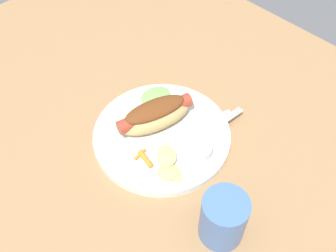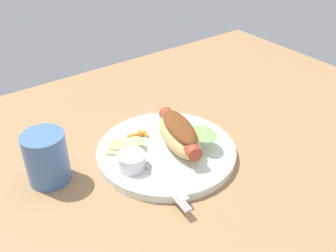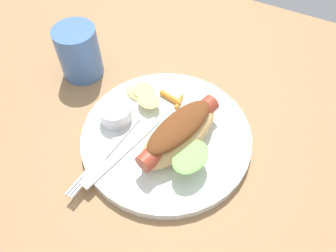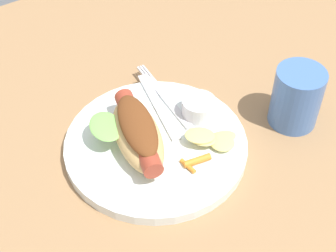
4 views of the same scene
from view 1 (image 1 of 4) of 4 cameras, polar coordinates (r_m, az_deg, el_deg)
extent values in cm
cube|color=#9E754C|center=(78.69, -0.02, -0.46)|extent=(120.00, 90.00, 1.80)
cylinder|color=white|center=(75.60, -0.89, -1.35)|extent=(25.91, 25.91, 1.60)
ellipsoid|color=tan|center=(74.69, -1.84, 1.41)|extent=(9.72, 15.34, 4.42)
cylinder|color=#A33D28|center=(74.11, -1.85, 1.79)|extent=(6.63, 15.08, 2.70)
ellipsoid|color=brown|center=(73.19, -1.88, 2.42)|extent=(7.67, 12.88, 2.21)
ellipsoid|color=#7FC65B|center=(77.00, -1.81, 4.34)|extent=(5.37, 6.66, 0.66)
cylinder|color=white|center=(70.94, 4.30, -3.53)|extent=(4.96, 4.96, 2.83)
cube|color=silver|center=(74.93, 5.40, -1.08)|extent=(2.31, 12.73, 0.40)
cube|color=silver|center=(78.75, 9.83, 1.64)|extent=(0.58, 3.21, 0.40)
cube|color=silver|center=(78.93, 9.60, 1.83)|extent=(0.58, 3.21, 0.40)
cube|color=silver|center=(79.11, 9.37, 2.02)|extent=(0.58, 3.21, 0.40)
cube|color=silver|center=(75.71, 4.47, -0.26)|extent=(4.72, 14.90, 0.36)
ellipsoid|color=#DED073|center=(69.53, 0.89, -6.72)|extent=(4.83, 3.54, 0.50)
ellipsoid|color=#DED073|center=(69.08, -0.13, -6.67)|extent=(3.53, 3.68, 0.60)
ellipsoid|color=#DED073|center=(70.28, -0.32, -4.49)|extent=(4.89, 5.01, 1.11)
ellipsoid|color=#DED073|center=(70.15, -0.17, -4.15)|extent=(5.35, 4.93, 0.98)
cylinder|color=orange|center=(70.96, -3.22, -4.74)|extent=(4.00, 1.67, 0.95)
cylinder|color=orange|center=(71.80, -4.01, -4.07)|extent=(0.88, 2.77, 0.62)
cylinder|color=#4770B2|center=(62.86, 7.90, -12.94)|extent=(7.19, 7.19, 9.18)
camera|label=2|loc=(0.80, 49.98, 23.92)|focal=41.29mm
camera|label=3|loc=(0.76, 7.20, 37.04)|focal=35.40mm
camera|label=4|loc=(0.61, -61.22, 23.47)|focal=54.86mm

